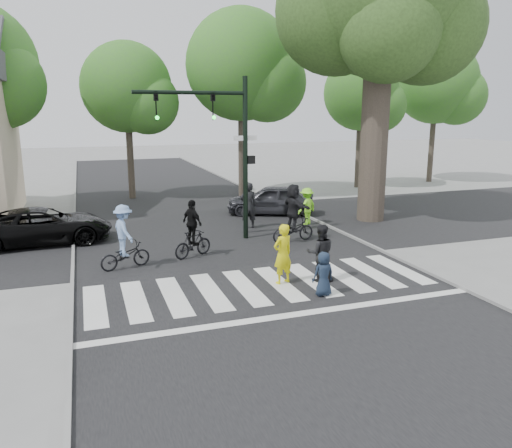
% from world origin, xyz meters
% --- Properties ---
extents(ground, '(120.00, 120.00, 0.00)m').
position_xyz_m(ground, '(0.00, 0.00, 0.00)').
color(ground, gray).
rests_on(ground, ground).
extents(road_stem, '(10.00, 70.00, 0.01)m').
position_xyz_m(road_stem, '(0.00, 5.00, 0.01)').
color(road_stem, black).
rests_on(road_stem, ground).
extents(road_cross, '(70.00, 10.00, 0.01)m').
position_xyz_m(road_cross, '(0.00, 8.00, 0.01)').
color(road_cross, black).
rests_on(road_cross, ground).
extents(curb_left, '(0.10, 70.00, 0.10)m').
position_xyz_m(curb_left, '(-5.05, 5.00, 0.05)').
color(curb_left, gray).
rests_on(curb_left, ground).
extents(curb_right, '(0.10, 70.00, 0.10)m').
position_xyz_m(curb_right, '(5.05, 5.00, 0.05)').
color(curb_right, gray).
rests_on(curb_right, ground).
extents(crosswalk, '(10.00, 3.85, 0.01)m').
position_xyz_m(crosswalk, '(0.00, 0.66, 0.01)').
color(crosswalk, silver).
rests_on(crosswalk, ground).
extents(traffic_signal, '(4.45, 0.29, 6.00)m').
position_xyz_m(traffic_signal, '(0.35, 6.20, 3.90)').
color(traffic_signal, black).
rests_on(traffic_signal, ground).
extents(eucalyptus, '(8.30, 7.20, 13.00)m').
position_xyz_m(eucalyptus, '(7.53, 7.67, 9.08)').
color(eucalyptus, brown).
rests_on(eucalyptus, ground).
extents(bg_tree_2, '(5.04, 4.80, 8.40)m').
position_xyz_m(bg_tree_2, '(-1.76, 16.62, 5.78)').
color(bg_tree_2, brown).
rests_on(bg_tree_2, ground).
extents(bg_tree_3, '(6.30, 6.00, 10.20)m').
position_xyz_m(bg_tree_3, '(4.31, 15.27, 6.94)').
color(bg_tree_3, brown).
rests_on(bg_tree_3, ground).
extents(bg_tree_4, '(4.83, 4.60, 8.15)m').
position_xyz_m(bg_tree_4, '(12.23, 16.12, 5.64)').
color(bg_tree_4, brown).
rests_on(bg_tree_4, ground).
extents(bg_tree_5, '(5.67, 5.40, 9.30)m').
position_xyz_m(bg_tree_5, '(18.27, 16.69, 6.36)').
color(bg_tree_5, brown).
rests_on(bg_tree_5, ground).
extents(pedestrian_woman, '(0.73, 0.59, 1.72)m').
position_xyz_m(pedestrian_woman, '(0.59, 0.99, 0.86)').
color(pedestrian_woman, yellow).
rests_on(pedestrian_woman, ground).
extents(pedestrian_child, '(0.60, 0.41, 1.20)m').
position_xyz_m(pedestrian_child, '(1.24, -0.27, 0.60)').
color(pedestrian_child, '#1A273A').
rests_on(pedestrian_child, ground).
extents(pedestrian_adult, '(0.96, 0.84, 1.66)m').
position_xyz_m(pedestrian_adult, '(1.70, 0.85, 0.83)').
color(pedestrian_adult, black).
rests_on(pedestrian_adult, ground).
extents(cyclist_left, '(1.67, 1.16, 2.01)m').
position_xyz_m(cyclist_left, '(-3.49, 3.86, 0.87)').
color(cyclist_left, black).
rests_on(cyclist_left, ground).
extents(cyclist_mid, '(1.52, 1.03, 1.94)m').
position_xyz_m(cyclist_mid, '(-1.24, 4.40, 0.80)').
color(cyclist_mid, black).
rests_on(cyclist_mid, ground).
extents(cyclist_right, '(1.78, 1.66, 2.18)m').
position_xyz_m(cyclist_right, '(2.71, 5.13, 0.97)').
color(cyclist_right, black).
rests_on(cyclist_right, ground).
extents(car_suv, '(4.93, 2.47, 1.34)m').
position_xyz_m(car_suv, '(-6.05, 7.90, 0.67)').
color(car_suv, black).
rests_on(car_suv, ground).
extents(car_grey, '(4.38, 3.14, 1.39)m').
position_xyz_m(car_grey, '(3.71, 10.13, 0.69)').
color(car_grey, '#2E2E33').
rests_on(car_grey, ground).
extents(bystander_hivis, '(1.18, 0.98, 1.59)m').
position_xyz_m(bystander_hivis, '(4.40, 7.59, 0.79)').
color(bystander_hivis, '#91FF2D').
rests_on(bystander_hivis, ground).
extents(bystander_dark, '(0.75, 0.54, 1.93)m').
position_xyz_m(bystander_dark, '(1.83, 7.76, 0.96)').
color(bystander_dark, black).
rests_on(bystander_dark, ground).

